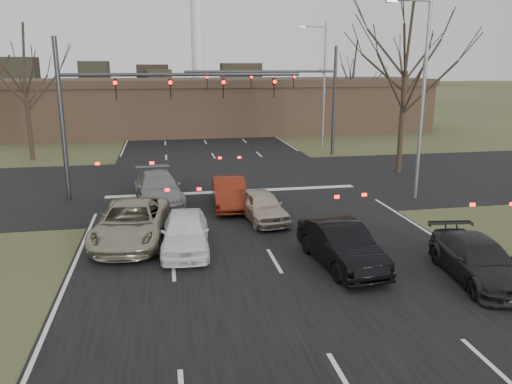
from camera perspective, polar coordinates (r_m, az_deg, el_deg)
ground at (r=15.00m, az=4.68°, el=-12.19°), size 360.00×360.00×0.00m
road_main at (r=73.32m, az=-7.79°, el=9.03°), size 14.00×300.00×0.02m
road_cross at (r=28.94m, az=-3.08°, el=1.02°), size 200.00×14.00×0.02m
building at (r=51.39m, az=-4.32°, el=9.85°), size 42.40×10.40×5.30m
mast_arm_near at (r=26.02m, az=-14.32°, el=10.37°), size 12.12×0.24×8.00m
mast_arm_far at (r=37.28m, az=4.80°, el=11.76°), size 11.12×0.24×8.00m
streetlight_right_near at (r=26.11m, az=18.28°, el=11.24°), size 2.34×0.25×10.00m
streetlight_right_far at (r=41.99m, az=7.58°, el=12.75°), size 2.34×0.25×10.00m
tree_right_near at (r=32.49m, az=17.05°, el=17.68°), size 6.90×6.90×11.50m
tree_left_far at (r=39.07m, az=-25.25°, el=14.02°), size 5.70×5.70×9.50m
tree_right_far at (r=51.42m, az=11.02°, el=14.43°), size 5.40×5.40×9.00m
car_silver_suv at (r=19.90m, az=-14.05°, el=-3.39°), size 3.16×5.78×1.54m
car_white_sedan at (r=18.57m, az=-8.09°, el=-4.53°), size 1.97×4.34×1.44m
car_black_hatch at (r=17.29m, az=9.72°, el=-5.99°), size 1.99×4.62×1.48m
car_charcoal_sedan at (r=17.51m, az=24.04°, el=-7.11°), size 2.37×4.71×1.31m
car_grey_ahead at (r=25.16m, az=-11.11°, el=0.44°), size 2.69×5.39×1.50m
car_red_ahead at (r=24.03m, az=-3.08°, el=-0.06°), size 1.72×4.39×1.42m
car_silver_ahead at (r=21.92m, az=0.70°, el=-1.60°), size 2.05×4.05×1.32m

